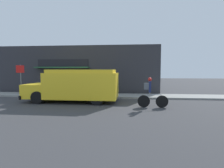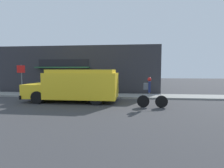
{
  "view_description": "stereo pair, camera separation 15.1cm",
  "coord_description": "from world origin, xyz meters",
  "px_view_note": "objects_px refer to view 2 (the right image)",
  "views": [
    {
      "loc": [
        4.76,
        -12.77,
        2.08
      ],
      "look_at": [
        3.54,
        -0.2,
        1.1
      ],
      "focal_mm": 28.0,
      "sensor_mm": 36.0,
      "label": 1
    },
    {
      "loc": [
        4.91,
        -12.75,
        2.08
      ],
      "look_at": [
        3.54,
        -0.2,
        1.1
      ],
      "focal_mm": 28.0,
      "sensor_mm": 36.0,
      "label": 2
    }
  ],
  "objects_px": {
    "stop_sign_post": "(21,75)",
    "trash_bin": "(44,88)",
    "cyclist": "(150,93)",
    "school_bus": "(77,85)"
  },
  "relations": [
    {
      "from": "stop_sign_post",
      "to": "trash_bin",
      "type": "xyz_separation_m",
      "value": [
        1.7,
        0.33,
        -1.14
      ]
    },
    {
      "from": "trash_bin",
      "to": "school_bus",
      "type": "bearing_deg",
      "value": -33.93
    },
    {
      "from": "stop_sign_post",
      "to": "trash_bin",
      "type": "relative_size",
      "value": 2.54
    },
    {
      "from": "trash_bin",
      "to": "stop_sign_post",
      "type": "bearing_deg",
      "value": -168.88
    },
    {
      "from": "school_bus",
      "to": "cyclist",
      "type": "height_order",
      "value": "school_bus"
    },
    {
      "from": "school_bus",
      "to": "trash_bin",
      "type": "height_order",
      "value": "school_bus"
    },
    {
      "from": "cyclist",
      "to": "school_bus",
      "type": "bearing_deg",
      "value": 163.41
    },
    {
      "from": "school_bus",
      "to": "cyclist",
      "type": "bearing_deg",
      "value": -16.67
    },
    {
      "from": "cyclist",
      "to": "trash_bin",
      "type": "distance_m",
      "value": 9.17
    },
    {
      "from": "stop_sign_post",
      "to": "trash_bin",
      "type": "bearing_deg",
      "value": 11.12
    }
  ]
}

